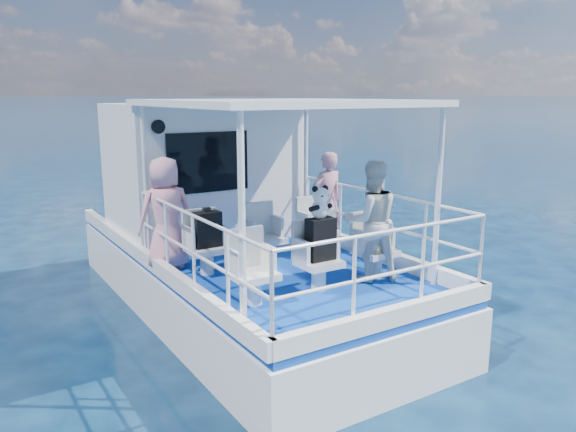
% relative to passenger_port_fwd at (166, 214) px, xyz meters
% --- Properties ---
extents(ground, '(2000.00, 2000.00, 0.00)m').
position_rel_passenger_port_fwd_xyz_m(ground, '(1.25, -0.71, -1.67)').
color(ground, black).
rests_on(ground, ground).
extents(hull, '(3.00, 7.00, 1.60)m').
position_rel_passenger_port_fwd_xyz_m(hull, '(1.25, 0.29, -1.67)').
color(hull, white).
rests_on(hull, ground).
extents(deck, '(2.90, 6.90, 0.10)m').
position_rel_passenger_port_fwd_xyz_m(deck, '(1.25, 0.29, -0.82)').
color(deck, navy).
rests_on(deck, hull).
extents(cabin, '(2.85, 2.00, 2.20)m').
position_rel_passenger_port_fwd_xyz_m(cabin, '(1.25, 1.59, 0.33)').
color(cabin, white).
rests_on(cabin, deck).
extents(canopy, '(3.00, 3.20, 0.08)m').
position_rel_passenger_port_fwd_xyz_m(canopy, '(1.25, -0.91, 1.47)').
color(canopy, white).
rests_on(canopy, cabin).
extents(canopy_posts, '(2.77, 2.97, 2.20)m').
position_rel_passenger_port_fwd_xyz_m(canopy_posts, '(1.25, -0.96, 0.33)').
color(canopy_posts, white).
rests_on(canopy_posts, deck).
extents(railings, '(2.84, 3.59, 1.00)m').
position_rel_passenger_port_fwd_xyz_m(railings, '(1.25, -1.29, -0.27)').
color(railings, white).
rests_on(railings, deck).
extents(seat_port_fwd, '(0.48, 0.46, 0.38)m').
position_rel_passenger_port_fwd_xyz_m(seat_port_fwd, '(0.35, -0.51, -0.58)').
color(seat_port_fwd, silver).
rests_on(seat_port_fwd, deck).
extents(seat_center_fwd, '(0.48, 0.46, 0.38)m').
position_rel_passenger_port_fwd_xyz_m(seat_center_fwd, '(1.25, -0.51, -0.58)').
color(seat_center_fwd, silver).
rests_on(seat_center_fwd, deck).
extents(seat_stbd_fwd, '(0.48, 0.46, 0.38)m').
position_rel_passenger_port_fwd_xyz_m(seat_stbd_fwd, '(2.15, -0.51, -0.58)').
color(seat_stbd_fwd, silver).
rests_on(seat_stbd_fwd, deck).
extents(seat_port_aft, '(0.48, 0.46, 0.38)m').
position_rel_passenger_port_fwd_xyz_m(seat_port_aft, '(0.35, -1.81, -0.58)').
color(seat_port_aft, silver).
rests_on(seat_port_aft, deck).
extents(seat_center_aft, '(0.48, 0.46, 0.38)m').
position_rel_passenger_port_fwd_xyz_m(seat_center_aft, '(1.25, -1.81, -0.58)').
color(seat_center_aft, silver).
rests_on(seat_center_aft, deck).
extents(seat_stbd_aft, '(0.48, 0.46, 0.38)m').
position_rel_passenger_port_fwd_xyz_m(seat_stbd_aft, '(2.15, -1.81, -0.58)').
color(seat_stbd_aft, silver).
rests_on(seat_stbd_aft, deck).
extents(passenger_port_fwd, '(0.59, 0.43, 1.54)m').
position_rel_passenger_port_fwd_xyz_m(passenger_port_fwd, '(0.00, 0.00, 0.00)').
color(passenger_port_fwd, pink).
rests_on(passenger_port_fwd, deck).
extents(passenger_stbd_fwd, '(0.55, 0.37, 1.49)m').
position_rel_passenger_port_fwd_xyz_m(passenger_stbd_fwd, '(2.50, -0.25, -0.02)').
color(passenger_stbd_fwd, pink).
rests_on(passenger_stbd_fwd, deck).
extents(passenger_stbd_aft, '(0.91, 0.81, 1.54)m').
position_rel_passenger_port_fwd_xyz_m(passenger_stbd_aft, '(2.05, -1.83, 0.00)').
color(passenger_stbd_aft, white).
rests_on(passenger_stbd_aft, deck).
extents(backpack_port, '(0.36, 0.20, 0.47)m').
position_rel_passenger_port_fwd_xyz_m(backpack_port, '(0.36, -0.53, -0.16)').
color(backpack_port, black).
rests_on(backpack_port, seat_port_fwd).
extents(backpack_center, '(0.34, 0.19, 0.52)m').
position_rel_passenger_port_fwd_xyz_m(backpack_center, '(1.27, -1.82, -0.13)').
color(backpack_center, black).
rests_on(backpack_center, seat_center_aft).
extents(compact_camera, '(0.10, 0.06, 0.06)m').
position_rel_passenger_port_fwd_xyz_m(compact_camera, '(0.36, -0.53, 0.11)').
color(compact_camera, black).
rests_on(compact_camera, backpack_port).
extents(panda, '(0.25, 0.21, 0.39)m').
position_rel_passenger_port_fwd_xyz_m(panda, '(1.26, -1.80, 0.32)').
color(panda, white).
rests_on(panda, backpack_center).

